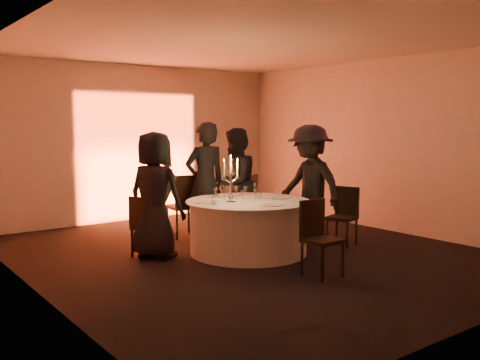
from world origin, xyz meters
TOP-DOWN VIEW (x-y plane):
  - floor at (0.00, 0.00)m, footprint 7.00×7.00m
  - ceiling at (0.00, 0.00)m, footprint 7.00×7.00m
  - wall_back at (0.00, 3.50)m, footprint 7.00×0.00m
  - wall_left at (-3.00, 0.00)m, footprint 0.00×7.00m
  - wall_right at (3.00, 0.00)m, footprint 0.00×7.00m
  - uplighter_fixture at (0.00, 3.20)m, footprint 0.25×0.12m
  - banquet_table at (0.00, 0.00)m, footprint 1.80×1.80m
  - chair_left at (-1.29, 0.71)m, footprint 0.52×0.52m
  - chair_back_left at (-0.17, 1.48)m, footprint 0.50×0.50m
  - chair_back_right at (1.08, 1.41)m, footprint 0.59×0.59m
  - chair_right at (1.53, -0.45)m, footprint 0.49×0.49m
  - chair_front at (-0.00, -1.41)m, footprint 0.41×0.41m
  - guest_left at (-1.20, 0.58)m, footprint 0.88×1.02m
  - guest_back_left at (-0.06, 1.03)m, footprint 0.72×0.50m
  - guest_back_right at (0.51, 1.02)m, footprint 1.09×1.00m
  - guest_right at (1.18, -0.04)m, footprint 0.73×1.22m
  - plate_left at (-0.59, 0.19)m, footprint 0.36×0.24m
  - plate_back_left at (-0.10, 0.55)m, footprint 0.36×0.29m
  - plate_back_right at (0.36, 0.46)m, footprint 0.35×0.28m
  - plate_right at (0.51, -0.12)m, footprint 0.36×0.26m
  - plate_front at (-0.03, -0.56)m, footprint 0.36×0.26m
  - coffee_cup at (-0.63, -0.04)m, footprint 0.11×0.11m
  - candelabra at (-0.34, -0.04)m, footprint 0.28×0.14m
  - wine_glass_a at (-0.06, 0.21)m, footprint 0.07×0.07m
  - wine_glass_b at (-0.29, -0.25)m, footprint 0.07×0.07m
  - wine_glass_c at (0.39, 0.33)m, footprint 0.07×0.07m
  - wine_glass_d at (0.05, 0.13)m, footprint 0.07×0.07m
  - wine_glass_e at (-0.44, 0.20)m, footprint 0.07×0.07m
  - wine_glass_f at (0.36, -0.16)m, footprint 0.07×0.07m
  - wine_glass_g at (-0.07, -0.26)m, footprint 0.07×0.07m
  - wine_glass_h at (-0.12, 0.44)m, footprint 0.07×0.07m
  - tumbler_a at (0.27, 0.07)m, footprint 0.07×0.07m
  - tumbler_b at (-0.37, 0.12)m, footprint 0.07×0.07m

SIDE VIEW (x-z plane):
  - floor at x=0.00m, z-range 0.00..0.00m
  - uplighter_fixture at x=0.00m, z-range 0.00..0.10m
  - banquet_table at x=0.00m, z-range 0.00..0.77m
  - chair_left at x=-1.29m, z-range 0.05..0.91m
  - chair_right at x=1.53m, z-range 0.05..0.95m
  - chair_front at x=0.00m, z-range 0.06..0.99m
  - chair_back_right at x=1.08m, z-range 0.06..1.03m
  - chair_back_left at x=-0.17m, z-range 0.07..1.11m
  - plate_left at x=-0.59m, z-range 0.77..0.78m
  - plate_right at x=0.51m, z-range 0.77..0.78m
  - plate_front at x=-0.03m, z-range 0.77..0.78m
  - plate_back_right at x=0.36m, z-range 0.77..0.78m
  - plate_back_left at x=-0.10m, z-range 0.74..0.83m
  - coffee_cup at x=-0.63m, z-range 0.77..0.83m
  - tumbler_a at x=0.27m, z-range 0.77..0.86m
  - tumbler_b at x=-0.37m, z-range 0.77..0.86m
  - guest_left at x=-1.20m, z-range 0.00..1.76m
  - guest_back_right at x=0.51m, z-range 0.00..1.80m
  - wine_glass_a at x=-0.06m, z-range 0.81..1.00m
  - wine_glass_b at x=-0.29m, z-range 0.81..1.00m
  - wine_glass_c at x=0.39m, z-range 0.81..1.00m
  - wine_glass_d at x=0.05m, z-range 0.81..1.00m
  - wine_glass_e at x=-0.44m, z-range 0.81..1.00m
  - wine_glass_f at x=0.36m, z-range 0.81..1.00m
  - wine_glass_g at x=-0.07m, z-range 0.81..1.00m
  - wine_glass_h at x=-0.12m, z-range 0.81..1.00m
  - guest_right at x=1.18m, z-range 0.00..1.86m
  - guest_back_left at x=-0.06m, z-range 0.00..1.90m
  - candelabra at x=-0.34m, z-range 0.67..1.35m
  - wall_back at x=0.00m, z-range -2.00..5.00m
  - wall_left at x=-3.00m, z-range -2.00..5.00m
  - wall_right at x=3.00m, z-range -2.00..5.00m
  - ceiling at x=0.00m, z-range 3.00..3.00m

